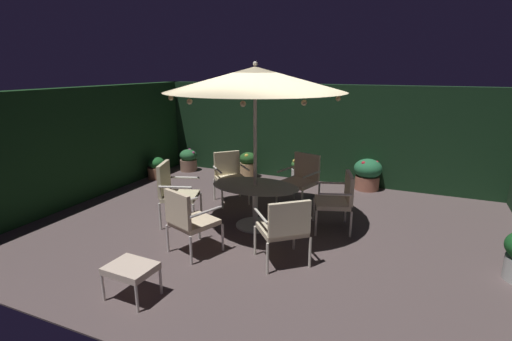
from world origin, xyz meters
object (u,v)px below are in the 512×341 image
(patio_chair_northeast, at_px, (285,226))
(patio_chair_north, at_px, (188,218))
(patio_dining_table, at_px, (255,196))
(patio_chair_southwest, at_px, (174,189))
(potted_plant_right_far, at_px, (248,164))
(potted_plant_left_far, at_px, (157,168))
(patio_chair_east, at_px, (339,197))
(patio_chair_southeast, at_px, (302,177))
(patio_umbrella, at_px, (255,79))
(potted_plant_back_left, at_px, (368,173))
(ottoman_footrest, at_px, (131,270))
(potted_plant_back_right, at_px, (188,160))
(patio_chair_south, at_px, (229,173))
(potted_plant_right_near, at_px, (299,172))

(patio_chair_northeast, bearing_deg, patio_chair_north, -169.58)
(patio_dining_table, bearing_deg, patio_chair_southwest, -161.05)
(potted_plant_right_far, distance_m, potted_plant_left_far, 2.19)
(patio_chair_east, relative_size, patio_chair_southeast, 0.96)
(patio_umbrella, height_order, potted_plant_back_left, patio_umbrella)
(patio_chair_east, xyz_separation_m, patio_chair_southwest, (-2.57, -0.87, 0.06))
(ottoman_footrest, bearing_deg, potted_plant_back_right, 116.65)
(ottoman_footrest, bearing_deg, potted_plant_left_far, 124.44)
(patio_chair_south, relative_size, potted_plant_left_far, 1.90)
(potted_plant_right_far, bearing_deg, patio_chair_southeast, -37.51)
(ottoman_footrest, relative_size, potted_plant_right_near, 0.87)
(patio_dining_table, xyz_separation_m, patio_chair_southwest, (-1.29, -0.44, 0.08))
(patio_umbrella, distance_m, patio_chair_southwest, 2.25)
(patio_dining_table, relative_size, ottoman_footrest, 2.69)
(patio_umbrella, distance_m, potted_plant_right_near, 3.19)
(patio_chair_south, distance_m, patio_chair_southwest, 1.43)
(patio_umbrella, relative_size, patio_chair_southwest, 2.65)
(patio_chair_north, bearing_deg, potted_plant_right_far, 102.62)
(ottoman_footrest, height_order, potted_plant_left_far, potted_plant_left_far)
(patio_chair_northeast, distance_m, patio_chair_southeast, 2.38)
(patio_dining_table, relative_size, patio_chair_south, 1.52)
(patio_umbrella, height_order, patio_chair_south, patio_umbrella)
(patio_chair_south, height_order, potted_plant_right_near, patio_chair_south)
(patio_chair_northeast, relative_size, patio_chair_southeast, 0.97)
(potted_plant_back_right, distance_m, potted_plant_right_near, 3.00)
(patio_chair_north, relative_size, potted_plant_back_left, 1.43)
(patio_chair_north, xyz_separation_m, patio_chair_southwest, (-0.83, 0.83, 0.06))
(patio_chair_south, bearing_deg, potted_plant_right_near, 56.80)
(potted_plant_right_far, bearing_deg, potted_plant_back_left, 3.47)
(potted_plant_right_far, bearing_deg, patio_chair_south, -77.55)
(patio_chair_north, relative_size, potted_plant_back_right, 1.73)
(patio_chair_northeast, distance_m, patio_chair_south, 2.70)
(patio_chair_southwest, bearing_deg, patio_chair_southeast, 45.92)
(patio_chair_southwest, bearing_deg, patio_chair_south, 76.87)
(patio_chair_east, xyz_separation_m, patio_chair_southeast, (-0.89, 0.87, 0.01))
(patio_umbrella, xyz_separation_m, patio_chair_southeast, (0.40, 1.30, -1.83))
(potted_plant_left_far, bearing_deg, potted_plant_back_left, 13.26)
(patio_chair_east, height_order, potted_plant_right_far, patio_chair_east)
(patio_dining_table, xyz_separation_m, potted_plant_right_far, (-1.34, 2.63, -0.21))
(patio_dining_table, distance_m, patio_chair_east, 1.35)
(patio_chair_northeast, xyz_separation_m, potted_plant_right_near, (-0.87, 3.46, -0.23))
(patio_chair_southeast, xyz_separation_m, potted_plant_right_near, (-0.39, 1.13, -0.23))
(ottoman_footrest, bearing_deg, potted_plant_right_near, 84.38)
(patio_chair_east, bearing_deg, ottoman_footrest, -121.44)
(potted_plant_right_near, bearing_deg, potted_plant_back_left, 14.41)
(patio_umbrella, xyz_separation_m, patio_chair_northeast, (0.87, -1.03, -1.84))
(patio_umbrella, xyz_separation_m, patio_chair_south, (-0.96, 0.95, -1.83))
(ottoman_footrest, xyz_separation_m, potted_plant_back_right, (-2.52, 5.02, -0.07))
(potted_plant_left_far, bearing_deg, potted_plant_right_far, 25.73)
(potted_plant_back_right, bearing_deg, potted_plant_left_far, -109.51)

